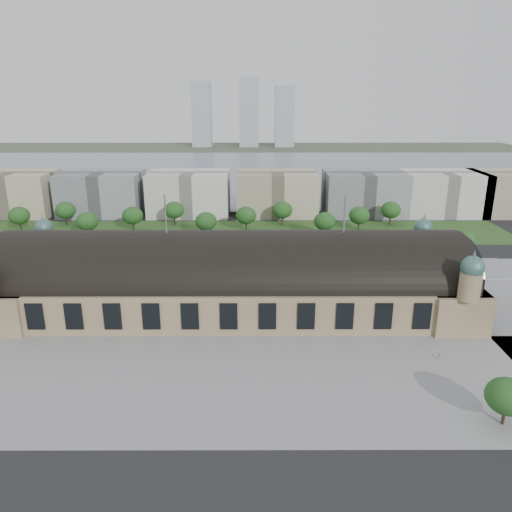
{
  "coord_description": "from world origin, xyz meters",
  "views": [
    {
      "loc": [
        7.46,
        -149.2,
        67.05
      ],
      "look_at": [
        7.83,
        11.76,
        14.0
      ],
      "focal_mm": 35.0,
      "sensor_mm": 36.0,
      "label": 1
    }
  ],
  "objects_px": {
    "bus_east": "(271,270)",
    "pedestrian_0": "(439,357)",
    "traffic_car_1": "(33,265)",
    "parked_car_6": "(176,282)",
    "bus_west": "(171,270)",
    "parked_car_1": "(62,282)",
    "parked_car_0": "(44,281)",
    "petrol_station": "(118,242)",
    "traffic_car_4": "(240,275)",
    "parked_car_3": "(82,283)",
    "parked_car_5": "(177,283)",
    "parked_car_4": "(163,282)",
    "parked_car_2": "(109,282)",
    "bus_mid": "(226,272)",
    "traffic_car_5": "(365,260)",
    "traffic_car_3": "(132,264)"
  },
  "relations": [
    {
      "from": "bus_east",
      "to": "pedestrian_0",
      "type": "height_order",
      "value": "bus_east"
    },
    {
      "from": "traffic_car_1",
      "to": "bus_east",
      "type": "height_order",
      "value": "bus_east"
    },
    {
      "from": "parked_car_6",
      "to": "bus_west",
      "type": "height_order",
      "value": "bus_west"
    },
    {
      "from": "parked_car_1",
      "to": "parked_car_0",
      "type": "bearing_deg",
      "value": -118.9
    },
    {
      "from": "petrol_station",
      "to": "traffic_car_4",
      "type": "distance_m",
      "value": 66.55
    },
    {
      "from": "traffic_car_1",
      "to": "pedestrian_0",
      "type": "bearing_deg",
      "value": -123.87
    },
    {
      "from": "traffic_car_4",
      "to": "parked_car_3",
      "type": "relative_size",
      "value": 1.02
    },
    {
      "from": "traffic_car_1",
      "to": "parked_car_5",
      "type": "bearing_deg",
      "value": -113.75
    },
    {
      "from": "parked_car_4",
      "to": "parked_car_2",
      "type": "bearing_deg",
      "value": -124.61
    },
    {
      "from": "parked_car_0",
      "to": "parked_car_4",
      "type": "xyz_separation_m",
      "value": [
        44.3,
        -1.46,
        0.01
      ]
    },
    {
      "from": "traffic_car_4",
      "to": "bus_east",
      "type": "height_order",
      "value": "bus_east"
    },
    {
      "from": "petrol_station",
      "to": "parked_car_4",
      "type": "distance_m",
      "value": 52.17
    },
    {
      "from": "petrol_station",
      "to": "parked_car_1",
      "type": "xyz_separation_m",
      "value": [
        -9.56,
        -43.34,
        -2.17
      ]
    },
    {
      "from": "traffic_car_1",
      "to": "bus_mid",
      "type": "height_order",
      "value": "bus_mid"
    },
    {
      "from": "parked_car_5",
      "to": "bus_east",
      "type": "relative_size",
      "value": 0.39
    },
    {
      "from": "parked_car_1",
      "to": "bus_west",
      "type": "distance_m",
      "value": 39.69
    },
    {
      "from": "petrol_station",
      "to": "pedestrian_0",
      "type": "distance_m",
      "value": 147.55
    },
    {
      "from": "traffic_car_1",
      "to": "traffic_car_5",
      "type": "relative_size",
      "value": 1.03
    },
    {
      "from": "parked_car_4",
      "to": "bus_west",
      "type": "distance_m",
      "value": 10.7
    },
    {
      "from": "parked_car_2",
      "to": "bus_mid",
      "type": "relative_size",
      "value": 0.42
    },
    {
      "from": "pedestrian_0",
      "to": "parked_car_5",
      "type": "bearing_deg",
      "value": 163.41
    },
    {
      "from": "traffic_car_5",
      "to": "parked_car_3",
      "type": "distance_m",
      "value": 112.1
    },
    {
      "from": "traffic_car_4",
      "to": "parked_car_1",
      "type": "xyz_separation_m",
      "value": [
        -65.28,
        -7.02,
        0.07
      ]
    },
    {
      "from": "traffic_car_5",
      "to": "bus_west",
      "type": "bearing_deg",
      "value": 104.01
    },
    {
      "from": "traffic_car_3",
      "to": "parked_car_0",
      "type": "relative_size",
      "value": 1.17
    },
    {
      "from": "traffic_car_3",
      "to": "bus_east",
      "type": "relative_size",
      "value": 0.44
    },
    {
      "from": "traffic_car_4",
      "to": "bus_east",
      "type": "xyz_separation_m",
      "value": [
        11.8,
        2.43,
        1.07
      ]
    },
    {
      "from": "bus_west",
      "to": "pedestrian_0",
      "type": "relative_size",
      "value": 8.34
    },
    {
      "from": "parked_car_0",
      "to": "bus_mid",
      "type": "bearing_deg",
      "value": 59.18
    },
    {
      "from": "petrol_station",
      "to": "parked_car_1",
      "type": "bearing_deg",
      "value": -102.44
    },
    {
      "from": "traffic_car_3",
      "to": "bus_mid",
      "type": "distance_m",
      "value": 40.41
    },
    {
      "from": "petrol_station",
      "to": "pedestrian_0",
      "type": "height_order",
      "value": "petrol_station"
    },
    {
      "from": "parked_car_4",
      "to": "pedestrian_0",
      "type": "bearing_deg",
      "value": 22.07
    },
    {
      "from": "traffic_car_4",
      "to": "parked_car_5",
      "type": "relative_size",
      "value": 0.85
    },
    {
      "from": "bus_mid",
      "to": "parked_car_6",
      "type": "bearing_deg",
      "value": 114.47
    },
    {
      "from": "traffic_car_1",
      "to": "parked_car_4",
      "type": "bearing_deg",
      "value": -115.2
    },
    {
      "from": "parked_car_6",
      "to": "traffic_car_1",
      "type": "bearing_deg",
      "value": -132.72
    },
    {
      "from": "parked_car_6",
      "to": "bus_mid",
      "type": "bearing_deg",
      "value": 91.19
    },
    {
      "from": "traffic_car_5",
      "to": "parked_car_1",
      "type": "height_order",
      "value": "parked_car_1"
    },
    {
      "from": "parked_car_2",
      "to": "pedestrian_0",
      "type": "xyz_separation_m",
      "value": [
        102.04,
        -54.28,
        -0.01
      ]
    },
    {
      "from": "parked_car_2",
      "to": "parked_car_5",
      "type": "height_order",
      "value": "parked_car_2"
    },
    {
      "from": "parked_car_3",
      "to": "bus_mid",
      "type": "distance_m",
      "value": 53.27
    },
    {
      "from": "pedestrian_0",
      "to": "bus_east",
      "type": "bearing_deg",
      "value": 141.81
    },
    {
      "from": "traffic_car_1",
      "to": "bus_mid",
      "type": "distance_m",
      "value": 79.42
    },
    {
      "from": "pedestrian_0",
      "to": "parked_car_4",
      "type": "bearing_deg",
      "value": 165.09
    },
    {
      "from": "parked_car_3",
      "to": "bus_west",
      "type": "height_order",
      "value": "bus_west"
    },
    {
      "from": "traffic_car_1",
      "to": "parked_car_1",
      "type": "relative_size",
      "value": 0.71
    },
    {
      "from": "traffic_car_5",
      "to": "bus_mid",
      "type": "height_order",
      "value": "bus_mid"
    },
    {
      "from": "traffic_car_3",
      "to": "traffic_car_4",
      "type": "height_order",
      "value": "traffic_car_3"
    },
    {
      "from": "traffic_car_4",
      "to": "parked_car_4",
      "type": "distance_m",
      "value": 29.11
    }
  ]
}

